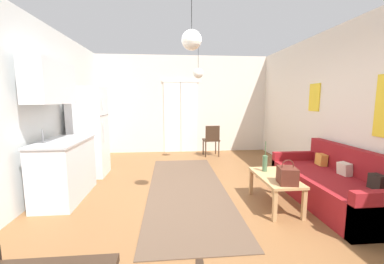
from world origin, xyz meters
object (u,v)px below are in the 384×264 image
at_px(pendant_lamp_near, 192,40).
at_px(pendant_lamp_far, 198,73).
at_px(coffee_table, 275,180).
at_px(bamboo_vase, 265,163).
at_px(accent_chair, 211,139).
at_px(handbag, 287,175).
at_px(couch, 335,186).
at_px(refrigerator, 89,132).

relative_size(pendant_lamp_near, pendant_lamp_far, 0.81).
xyz_separation_m(coffee_table, bamboo_vase, (-0.06, 0.24, 0.19)).
relative_size(accent_chair, pendant_lamp_near, 1.34).
height_order(coffee_table, handbag, handbag).
xyz_separation_m(couch, pendant_lamp_near, (-2.16, -0.08, 2.02)).
distance_m(couch, accent_chair, 3.39).
height_order(accent_chair, pendant_lamp_far, pendant_lamp_far).
height_order(couch, refrigerator, refrigerator).
distance_m(pendant_lamp_near, pendant_lamp_far, 2.36).
bearing_deg(coffee_table, refrigerator, 150.89).
bearing_deg(couch, pendant_lamp_near, -177.94).
distance_m(accent_chair, pendant_lamp_near, 3.75).
height_order(couch, handbag, couch).
distance_m(handbag, refrigerator, 3.76).
bearing_deg(pendant_lamp_near, accent_chair, 75.31).
bearing_deg(bamboo_vase, pendant_lamp_near, -165.43).
distance_m(handbag, pendant_lamp_near, 2.13).
height_order(bamboo_vase, refrigerator, refrigerator).
distance_m(bamboo_vase, pendant_lamp_far, 2.67).
distance_m(couch, pendant_lamp_far, 3.42).
bearing_deg(bamboo_vase, pendant_lamp_far, 111.20).
bearing_deg(coffee_table, pendant_lamp_near, -176.98).
relative_size(refrigerator, accent_chair, 2.11).
relative_size(accent_chair, pendant_lamp_far, 1.09).
relative_size(bamboo_vase, refrigerator, 0.26).
distance_m(coffee_table, pendant_lamp_far, 2.97).
bearing_deg(pendant_lamp_far, refrigerator, -166.92).
bearing_deg(accent_chair, couch, 109.55).
bearing_deg(coffee_table, bamboo_vase, 104.86).
height_order(couch, bamboo_vase, bamboo_vase).
height_order(bamboo_vase, handbag, bamboo_vase).
height_order(refrigerator, pendant_lamp_far, pendant_lamp_far).
distance_m(handbag, pendant_lamp_far, 3.14).
bearing_deg(refrigerator, pendant_lamp_far, 13.08).
distance_m(bamboo_vase, handbag, 0.56).
bearing_deg(handbag, refrigerator, 146.73).
bearing_deg(refrigerator, pendant_lamp_near, -43.38).
bearing_deg(handbag, accent_chair, 96.45).
distance_m(accent_chair, pendant_lamp_far, 1.91).
height_order(coffee_table, accent_chair, accent_chair).
bearing_deg(handbag, couch, 19.63).
height_order(handbag, pendant_lamp_far, pendant_lamp_far).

